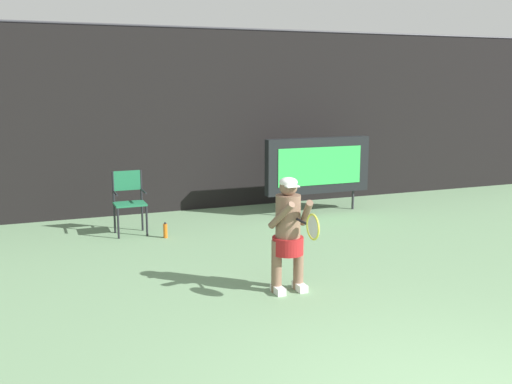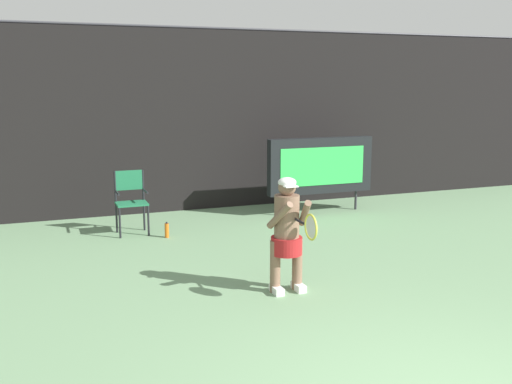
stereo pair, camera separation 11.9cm
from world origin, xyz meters
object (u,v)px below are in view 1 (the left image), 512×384
object	(u,v)px
umpire_chair	(129,198)
tennis_racket	(312,226)
scoreboard	(318,166)
water_bottle	(165,231)
tennis_player	(288,230)

from	to	relation	value
umpire_chair	tennis_racket	xyz separation A→B (m)	(1.40, -4.14, 0.33)
scoreboard	water_bottle	bearing A→B (deg)	-165.56
umpire_chair	tennis_racket	world-z (taller)	tennis_racket
umpire_chair	tennis_player	world-z (taller)	tennis_player
scoreboard	water_bottle	size ratio (longest dim) A/B	8.30
scoreboard	umpire_chair	xyz separation A→B (m)	(-3.79, -0.34, -0.33)
tennis_player	scoreboard	bearing A→B (deg)	58.24
umpire_chair	tennis_player	distance (m)	3.85
scoreboard	water_bottle	distance (m)	3.50
scoreboard	tennis_player	xyz separation A→B (m)	(-2.44, -3.94, -0.17)
scoreboard	tennis_player	bearing A→B (deg)	-121.76
scoreboard	umpire_chair	bearing A→B (deg)	-174.86
scoreboard	umpire_chair	world-z (taller)	scoreboard
scoreboard	umpire_chair	size ratio (longest dim) A/B	2.04
umpire_chair	tennis_player	bearing A→B (deg)	-69.47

